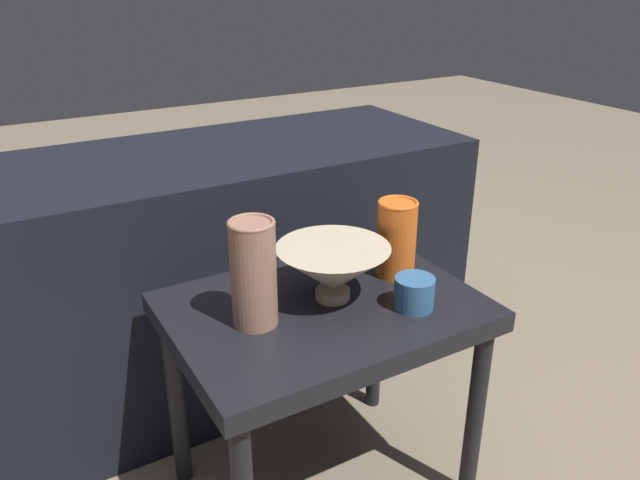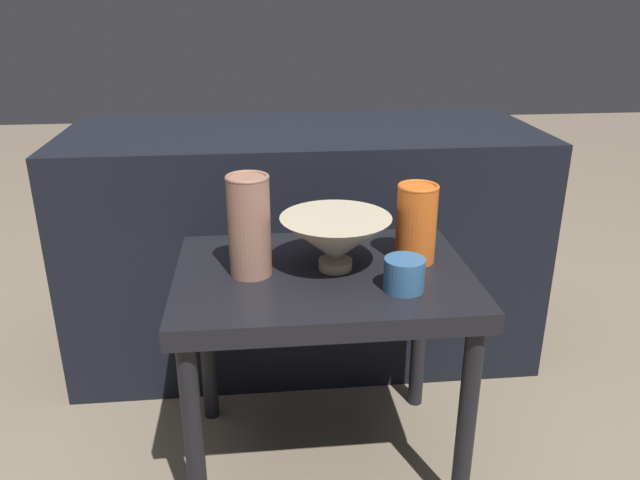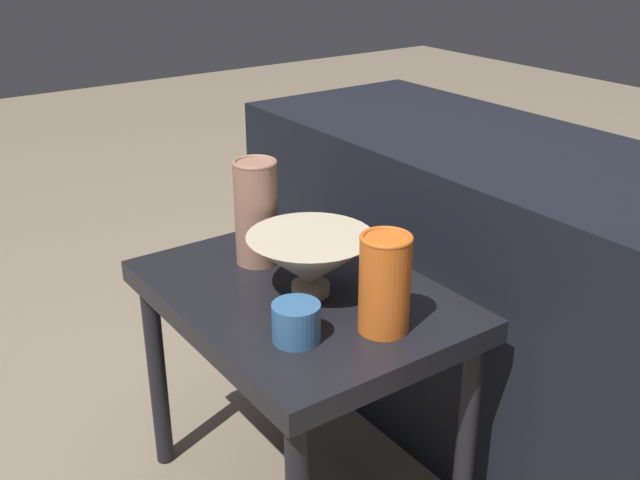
{
  "view_description": "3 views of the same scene",
  "coord_description": "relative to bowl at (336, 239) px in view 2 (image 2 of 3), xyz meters",
  "views": [
    {
      "loc": [
        -0.53,
        -0.9,
        1.06
      ],
      "look_at": [
        0.01,
        0.04,
        0.58
      ],
      "focal_mm": 35.0,
      "sensor_mm": 36.0,
      "label": 1
    },
    {
      "loc": [
        -0.12,
        -1.12,
        0.98
      ],
      "look_at": [
        -0.01,
        0.01,
        0.53
      ],
      "focal_mm": 35.0,
      "sensor_mm": 36.0,
      "label": 2
    },
    {
      "loc": [
        0.98,
        -0.65,
        1.07
      ],
      "look_at": [
        0.01,
        0.04,
        0.55
      ],
      "focal_mm": 42.0,
      "sensor_mm": 36.0,
      "label": 3
    }
  ],
  "objects": [
    {
      "name": "table",
      "position": [
        -0.03,
        -0.01,
        -0.13
      ],
      "size": [
        0.58,
        0.43,
        0.46
      ],
      "color": "black",
      "rests_on": "ground_plane"
    },
    {
      "name": "vase_colorful_right",
      "position": [
        0.17,
        0.02,
        0.02
      ],
      "size": [
        0.08,
        0.08,
        0.16
      ],
      "color": "orange",
      "rests_on": "table"
    },
    {
      "name": "cup",
      "position": [
        0.11,
        -0.11,
        -0.03
      ],
      "size": [
        0.08,
        0.08,
        0.06
      ],
      "color": "#33608E",
      "rests_on": "table"
    },
    {
      "name": "couch_backdrop",
      "position": [
        -0.03,
        0.5,
        -0.21
      ],
      "size": [
        1.24,
        0.5,
        0.64
      ],
      "color": "black",
      "rests_on": "ground_plane"
    },
    {
      "name": "ground_plane",
      "position": [
        -0.03,
        -0.01,
        -0.53
      ],
      "size": [
        8.0,
        8.0,
        0.0
      ],
      "primitive_type": "plane",
      "color": "#7F705B"
    },
    {
      "name": "bowl",
      "position": [
        0.0,
        0.0,
        0.0
      ],
      "size": [
        0.22,
        0.22,
        0.11
      ],
      "color": "#C1B293",
      "rests_on": "table"
    },
    {
      "name": "vase_textured_left",
      "position": [
        -0.17,
        -0.01,
        0.04
      ],
      "size": [
        0.08,
        0.08,
        0.2
      ],
      "color": "#996B56",
      "rests_on": "table"
    }
  ]
}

